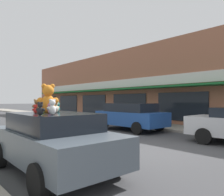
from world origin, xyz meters
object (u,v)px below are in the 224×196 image
(teddy_bear_cream, at_px, (56,107))
(teddy_bear_brown, at_px, (37,106))
(teddy_bear_green, at_px, (45,108))
(parked_car_far_center, at_px, (131,116))
(teddy_bear_red, at_px, (35,109))
(teddy_bear_giant, at_px, (48,99))
(teddy_bear_teal, at_px, (58,107))
(plush_art_car, at_px, (54,140))
(teddy_bear_white, at_px, (52,107))
(teddy_bear_pink, at_px, (50,108))
(teddy_bear_yellow, at_px, (46,108))
(teddy_bear_black, at_px, (40,109))

(teddy_bear_cream, relative_size, teddy_bear_brown, 0.87)
(teddy_bear_green, distance_m, parked_car_far_center, 7.91)
(teddy_bear_green, distance_m, teddy_bear_red, 0.59)
(teddy_bear_giant, distance_m, teddy_bear_teal, 0.72)
(plush_art_car, relative_size, teddy_bear_white, 11.73)
(teddy_bear_green, xyz_separation_m, teddy_bear_red, (-0.42, -0.41, -0.02))
(teddy_bear_pink, distance_m, teddy_bear_yellow, 0.60)
(teddy_bear_giant, xyz_separation_m, parked_car_far_center, (7.22, 3.87, -0.95))
(plush_art_car, distance_m, teddy_bear_giant, 1.06)
(plush_art_car, xyz_separation_m, teddy_bear_brown, (-0.01, 1.02, 0.86))
(teddy_bear_brown, bearing_deg, teddy_bear_white, 109.30)
(teddy_bear_yellow, height_order, teddy_bear_brown, teddy_bear_brown)
(teddy_bear_brown, bearing_deg, teddy_bear_teal, 166.05)
(teddy_bear_cream, relative_size, teddy_bear_teal, 1.15)
(teddy_bear_brown, xyz_separation_m, teddy_bear_teal, (0.44, -0.44, -0.04))
(teddy_bear_pink, relative_size, parked_car_far_center, 0.06)
(teddy_bear_pink, distance_m, teddy_bear_cream, 0.41)
(teddy_bear_brown, bearing_deg, parked_car_far_center, -126.34)
(parked_car_far_center, bearing_deg, plush_art_car, -150.66)
(teddy_bear_green, distance_m, teddy_bear_black, 1.39)
(teddy_bear_giant, relative_size, teddy_bear_black, 2.57)
(teddy_bear_red, distance_m, parked_car_far_center, 8.47)
(plush_art_car, height_order, teddy_bear_teal, teddy_bear_teal)
(teddy_bear_cream, bearing_deg, teddy_bear_pink, 29.84)
(teddy_bear_white, bearing_deg, teddy_bear_teal, -126.93)
(teddy_bear_green, height_order, teddy_bear_cream, teddy_bear_cream)
(teddy_bear_red, bearing_deg, teddy_bear_black, 84.54)
(teddy_bear_cream, bearing_deg, parked_car_far_center, -163.89)
(teddy_bear_white, distance_m, teddy_bear_red, 0.82)
(teddy_bear_giant, xyz_separation_m, teddy_bear_cream, (0.22, 0.00, -0.21))
(teddy_bear_yellow, bearing_deg, teddy_bear_teal, -114.84)
(plush_art_car, relative_size, teddy_bear_red, 18.71)
(teddy_bear_giant, height_order, teddy_bear_white, teddy_bear_giant)
(teddy_bear_brown, relative_size, teddy_bear_red, 1.64)
(plush_art_car, height_order, teddy_bear_black, teddy_bear_black)
(plush_art_car, bearing_deg, teddy_bear_white, -118.59)
(teddy_bear_giant, height_order, teddy_bear_black, teddy_bear_giant)
(teddy_bear_green, height_order, teddy_bear_yellow, teddy_bear_yellow)
(plush_art_car, relative_size, teddy_bear_cream, 13.11)
(teddy_bear_green, distance_m, teddy_bear_brown, 0.43)
(teddy_bear_yellow, xyz_separation_m, teddy_bear_red, (-0.39, -0.25, -0.02))
(plush_art_car, relative_size, teddy_bear_giant, 5.53)
(plush_art_car, bearing_deg, teddy_bear_green, 88.30)
(teddy_bear_brown, distance_m, parked_car_far_center, 7.78)
(plush_art_car, bearing_deg, teddy_bear_brown, 91.75)
(teddy_bear_giant, xyz_separation_m, teddy_bear_green, (0.12, 0.46, -0.24))
(teddy_bear_giant, relative_size, teddy_bear_brown, 2.06)
(teddy_bear_brown, bearing_deg, teddy_bear_yellow, 121.40)
(teddy_bear_pink, bearing_deg, teddy_bear_white, 24.60)
(teddy_bear_red, bearing_deg, teddy_bear_pink, 135.43)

